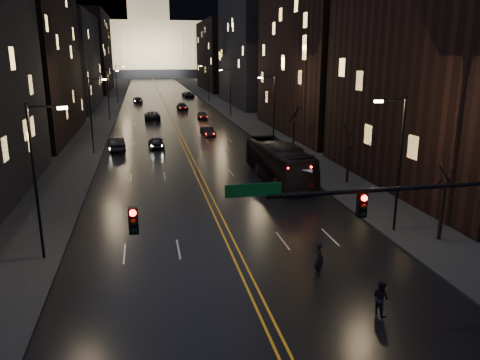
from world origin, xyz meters
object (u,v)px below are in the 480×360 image
receding_car_a (208,132)px  oncoming_car_b (116,144)px  bus (279,162)px  oncoming_car_a (156,142)px  traffic_signal (415,213)px  pedestrian_b (381,298)px  pedestrian_a (319,259)px

receding_car_a → oncoming_car_b: bearing=-153.7°
bus → oncoming_car_a: size_ratio=2.77×
oncoming_car_a → bus: bearing=118.0°
traffic_signal → oncoming_car_b: bearing=109.0°
traffic_signal → oncoming_car_b: size_ratio=3.35×
bus → pedestrian_b: bus is taller
oncoming_car_a → pedestrian_b: pedestrian_b is taller
receding_car_a → pedestrian_a: size_ratio=2.19×
pedestrian_a → oncoming_car_a: bearing=3.6°
oncoming_car_b → receding_car_a: bearing=-155.3°
traffic_signal → receding_car_a: (-1.97, 49.72, -4.42)m
oncoming_car_b → pedestrian_b: oncoming_car_b is taller
bus → pedestrian_b: 23.88m
pedestrian_b → bus: bearing=-22.7°
bus → oncoming_car_b: 23.32m
traffic_signal → pedestrian_b: bearing=133.5°
traffic_signal → oncoming_car_b: 44.38m
bus → pedestrian_a: bus is taller
traffic_signal → pedestrian_a: traffic_signal is taller
pedestrian_a → pedestrian_b: size_ratio=1.14×
receding_car_a → pedestrian_a: pedestrian_a is taller
oncoming_car_b → pedestrian_b: 43.19m
oncoming_car_a → pedestrian_a: pedestrian_a is taller
bus → pedestrian_a: 19.87m
traffic_signal → bus: (1.31, 24.56, -3.35)m
oncoming_car_a → pedestrian_b: (8.77, -41.65, 0.05)m
bus → oncoming_car_a: (-10.83, 17.87, -0.98)m
bus → oncoming_car_b: size_ratio=2.43×
oncoming_car_a → pedestrian_a: 38.16m
oncoming_car_a → receding_car_a: bearing=-139.2°
bus → receding_car_a: bearing=94.5°
oncoming_car_a → receding_car_a: 10.49m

